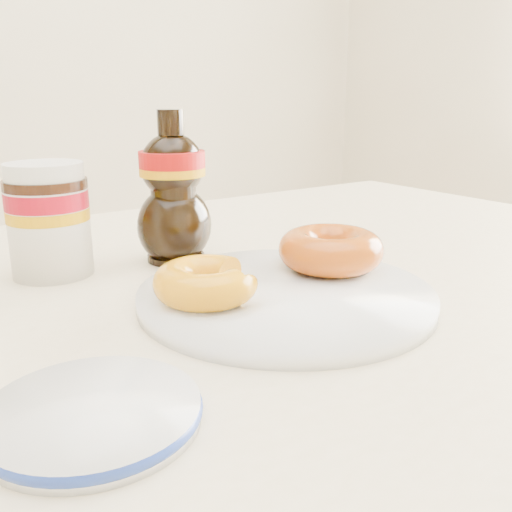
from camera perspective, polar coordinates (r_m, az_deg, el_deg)
dining_table at (r=0.60m, az=-5.17°, el=-11.56°), size 1.40×0.90×0.75m
plate at (r=0.55m, az=2.99°, el=-3.93°), size 0.28×0.28×0.01m
donut_bitten at (r=0.52m, az=-5.06°, el=-2.58°), size 0.12×0.12×0.03m
donut_whole at (r=0.61m, az=7.48°, el=0.67°), size 0.15×0.15×0.04m
nutella_jar at (r=0.66m, az=-20.05°, el=3.84°), size 0.09×0.09×0.12m
syrup_bottle at (r=0.68m, az=-8.29°, el=6.81°), size 0.10×0.09×0.18m
blue_rim_saucer at (r=0.37m, az=-16.02°, el=-14.86°), size 0.13×0.13×0.01m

